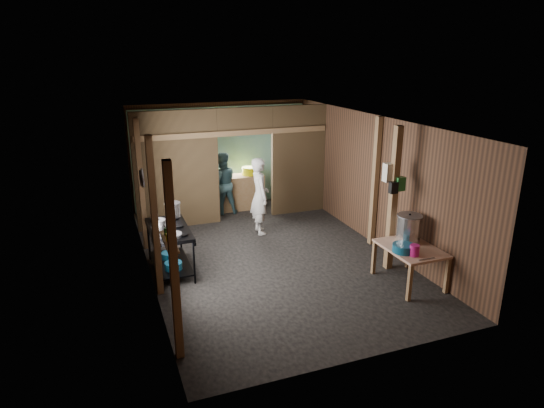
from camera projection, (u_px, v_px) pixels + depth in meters
name	position (u px, v px, depth m)	size (l,w,h in m)	color
floor	(268.00, 255.00, 9.17)	(4.50, 7.00, 0.00)	black
ceiling	(268.00, 121.00, 8.37)	(4.50, 7.00, 0.00)	#37332E
wall_back	(221.00, 154.00, 11.89)	(4.50, 0.00, 2.60)	#523321
wall_front	(368.00, 267.00, 5.65)	(4.50, 0.00, 2.60)	#523321
wall_left	(144.00, 204.00, 8.02)	(0.00, 7.00, 2.60)	#523321
wall_right	(373.00, 180.00, 9.52)	(0.00, 7.00, 2.60)	#523321
partition_left	(177.00, 170.00, 10.29)	(1.85, 0.10, 2.60)	brown
partition_right	(298.00, 160.00, 11.26)	(1.35, 0.10, 2.60)	brown
partition_header	(245.00, 121.00, 10.51)	(1.30, 0.10, 0.60)	brown
turquoise_panel	(221.00, 157.00, 11.85)	(4.40, 0.06, 2.50)	#71A29D
back_counter	(239.00, 192.00, 11.77)	(1.20, 0.50, 0.85)	#83684A
wall_clock	(231.00, 131.00, 11.70)	(0.20, 0.20, 0.03)	silver
post_left_a	(174.00, 264.00, 5.72)	(0.10, 0.12, 2.60)	#83684A
post_left_b	(155.00, 218.00, 7.33)	(0.10, 0.12, 2.60)	#83684A
post_left_c	(141.00, 186.00, 9.11)	(0.10, 0.12, 2.60)	#83684A
post_right	(375.00, 183.00, 9.32)	(0.10, 0.12, 2.60)	#83684A
post_free	(393.00, 200.00, 8.23)	(0.12, 0.12, 2.60)	#83684A
cross_beam	(235.00, 133.00, 10.45)	(4.40, 0.12, 0.12)	#83684A
pan_lid_big	(143.00, 178.00, 8.28)	(0.34, 0.34, 0.03)	slate
pan_lid_small	(141.00, 178.00, 8.67)	(0.30, 0.30, 0.03)	black
wall_shelf	(169.00, 242.00, 6.15)	(0.14, 0.80, 0.03)	#83684A
jar_white	(172.00, 244.00, 5.91)	(0.07, 0.07, 0.10)	silver
jar_yellow	(169.00, 237.00, 6.13)	(0.08, 0.08, 0.10)	#C1BF08
jar_green	(166.00, 231.00, 6.32)	(0.06, 0.06, 0.10)	#1C6526
bag_white	(390.00, 172.00, 8.14)	(0.22, 0.15, 0.32)	silver
bag_green	(400.00, 184.00, 8.11)	(0.16, 0.12, 0.24)	#1C6526
bag_black	(393.00, 188.00, 8.06)	(0.14, 0.10, 0.20)	black
gas_range	(170.00, 250.00, 8.38)	(0.72, 1.39, 0.82)	black
prep_table	(409.00, 265.00, 7.96)	(0.81, 1.11, 0.66)	tan
stove_pot_large	(173.00, 210.00, 8.75)	(0.30, 0.30, 0.31)	silver
stove_pot_med	(159.00, 225.00, 8.13)	(0.24, 0.24, 0.21)	silver
stove_saucepan	(154.00, 217.00, 8.66)	(0.15, 0.15, 0.09)	silver
frying_pan	(172.00, 235.00, 7.85)	(0.32, 0.54, 0.07)	slate
blue_tub_front	(173.00, 266.00, 8.18)	(0.31, 0.31, 0.13)	navy
blue_tub_back	(169.00, 255.00, 8.62)	(0.28, 0.28, 0.11)	navy
stock_pot	(409.00, 229.00, 8.04)	(0.43, 0.43, 0.50)	silver
wash_basin	(403.00, 248.00, 7.66)	(0.36, 0.36, 0.13)	navy
pink_bucket	(414.00, 250.00, 7.51)	(0.15, 0.15, 0.18)	#B3166C
knife	(427.00, 259.00, 7.40)	(0.30, 0.04, 0.01)	silver
yellow_tub	(249.00, 171.00, 11.70)	(0.35, 0.35, 0.19)	#C1BF08
cook	(260.00, 196.00, 10.07)	(0.61, 0.40, 1.66)	silver
worker_back	(222.00, 183.00, 11.31)	(0.73, 0.57, 1.51)	#395E66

